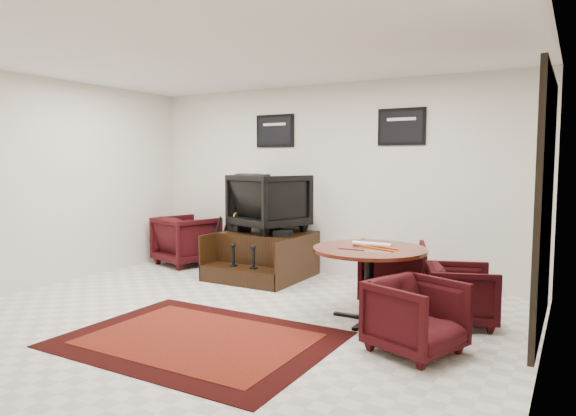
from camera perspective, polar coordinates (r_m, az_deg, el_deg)
The scene contains 16 objects.
ground at distance 5.69m, azimuth -6.64°, elevation -12.04°, with size 6.00×6.00×0.00m, color white.
room_shell at distance 5.30m, azimuth -2.48°, elevation 6.30°, with size 6.02×5.02×2.81m.
area_rug at distance 5.08m, azimuth -9.91°, elevation -14.16°, with size 2.47×1.85×0.01m.
shine_podium at distance 7.55m, azimuth -2.57°, elevation -5.36°, with size 1.26×1.29×0.65m.
shine_chair at distance 7.56m, azimuth -2.05°, elevation 0.97°, with size 0.93×0.87×0.96m, color black.
shoes_pair at distance 7.72m, azimuth -5.45°, elevation -2.13°, with size 0.28×0.33×0.11m.
polish_kit at distance 7.11m, azimuth -0.58°, elevation -2.85°, with size 0.24×0.16×0.08m, color black.
umbrella_black at distance 7.77m, azimuth -8.28°, elevation -3.95°, with size 0.34×0.13×0.90m, color black, non-canonical shape.
umbrella_hooked at distance 7.88m, azimuth -7.38°, elevation -3.87°, with size 0.33×0.12×0.89m, color black, non-canonical shape.
armchair_side at distance 8.55m, azimuth -11.19°, elevation -3.25°, with size 0.85×0.80×0.88m, color black.
meeting_table at distance 5.47m, azimuth 9.05°, elevation -5.35°, with size 1.19×1.19×0.78m.
table_chair_back at distance 6.34m, azimuth 11.46°, elevation -6.58°, with size 0.77×0.72×0.80m, color black.
table_chair_window at distance 5.66m, azimuth 18.68°, elevation -8.78°, with size 0.66×0.62×0.68m, color black.
table_chair_corner at distance 4.72m, azimuth 14.04°, elevation -11.24°, with size 0.70×0.65×0.72m, color black.
paper_roll at distance 5.52m, azimuth 9.29°, elevation -4.02°, with size 0.05×0.05×0.42m, color white.
table_clutter at distance 5.43m, azimuth 9.50°, elevation -4.38°, with size 0.57×0.33×0.01m.
Camera 1 is at (3.22, -4.37, 1.69)m, focal length 32.00 mm.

